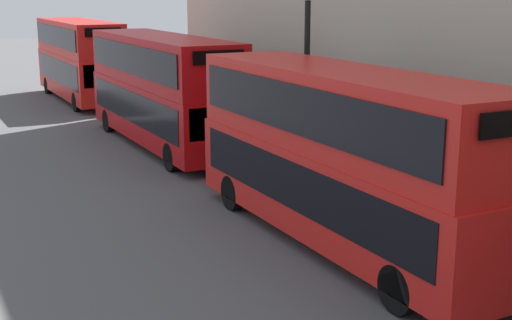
{
  "coord_description": "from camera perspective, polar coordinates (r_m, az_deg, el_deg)",
  "views": [
    {
      "loc": [
        -7.81,
        4.0,
        6.14
      ],
      "look_at": [
        0.48,
        20.21,
        1.76
      ],
      "focal_mm": 50.0,
      "sensor_mm": 36.0,
      "label": 1
    }
  ],
  "objects": [
    {
      "name": "bus_third_in_queue",
      "position": [
        28.4,
        -7.54,
        5.87
      ],
      "size": [
        2.59,
        11.08,
        4.38
      ],
      "color": "#B20C0F",
      "rests_on": "ground"
    },
    {
      "name": "street_lamp",
      "position": [
        22.19,
        4.09,
        7.62
      ],
      "size": [
        0.44,
        0.44,
        6.24
      ],
      "color": "black",
      "rests_on": "ground"
    },
    {
      "name": "bus_second_in_queue",
      "position": [
        17.19,
        6.88,
        0.78
      ],
      "size": [
        2.59,
        10.72,
        4.32
      ],
      "color": "red",
      "rests_on": "ground"
    },
    {
      "name": "bus_trailing",
      "position": [
        41.31,
        -13.95,
        8.0
      ],
      "size": [
        2.59,
        10.48,
        4.45
      ],
      "color": "red",
      "rests_on": "ground"
    }
  ]
}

